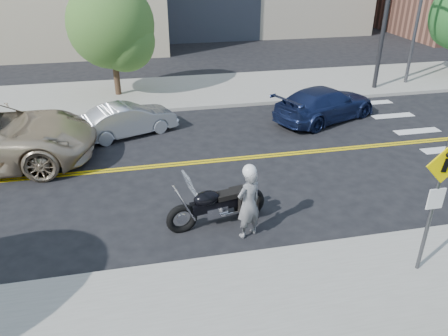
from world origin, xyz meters
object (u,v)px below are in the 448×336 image
motorcyclist (249,201)px  motorcycle (217,196)px  parked_car_silver (128,120)px  pedestrian_sign (436,196)px  parked_car_blue (325,104)px

motorcyclist → motorcycle: 0.94m
motorcyclist → parked_car_silver: motorcyclist is taller
pedestrian_sign → parked_car_blue: size_ratio=0.65×
parked_car_silver → parked_car_blue: 7.74m
pedestrian_sign → parked_car_blue: pedestrian_sign is taller
motorcyclist → motorcycle: bearing=-72.9°
motorcycle → parked_car_silver: motorcycle is taller
pedestrian_sign → parked_car_silver: pedestrian_sign is taller
pedestrian_sign → parked_car_silver: (-5.93, 9.17, -1.37)m
pedestrian_sign → parked_car_silver: size_ratio=0.84×
motorcyclist → parked_car_blue: bearing=-150.6°
motorcycle → parked_car_blue: size_ratio=0.56×
parked_car_blue → motorcyclist: bearing=120.6°
parked_car_silver → motorcycle: bearing=177.3°
parked_car_silver → parked_car_blue: (7.74, -0.06, 0.08)m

